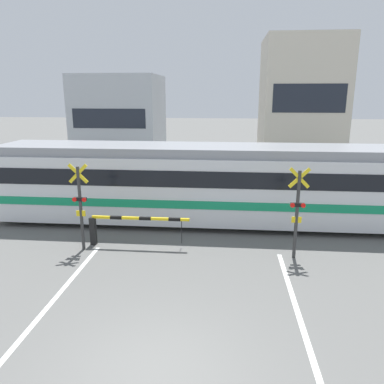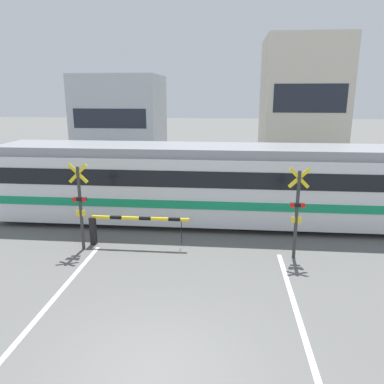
{
  "view_description": "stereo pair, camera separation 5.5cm",
  "coord_description": "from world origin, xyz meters",
  "px_view_note": "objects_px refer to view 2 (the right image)",
  "views": [
    {
      "loc": [
        1.3,
        -6.02,
        5.28
      ],
      "look_at": [
        0.0,
        7.96,
        1.6
      ],
      "focal_mm": 35.0,
      "sensor_mm": 36.0,
      "label": 1
    },
    {
      "loc": [
        1.36,
        -6.02,
        5.28
      ],
      "look_at": [
        0.0,
        7.96,
        1.6
      ],
      "focal_mm": 35.0,
      "sensor_mm": 36.0,
      "label": 2
    }
  ],
  "objects_px": {
    "crossing_barrier_near": "(118,225)",
    "crossing_signal_left": "(80,203)",
    "pedestrian": "(188,170)",
    "crossing_barrier_far": "(250,187)",
    "crossing_signal_right": "(297,209)",
    "commuter_train": "(207,182)"
  },
  "relations": [
    {
      "from": "crossing_signal_left",
      "to": "crossing_signal_right",
      "type": "distance_m",
      "value": 7.24
    },
    {
      "from": "crossing_barrier_near",
      "to": "crossing_barrier_far",
      "type": "bearing_deg",
      "value": 50.64
    },
    {
      "from": "commuter_train",
      "to": "pedestrian",
      "type": "distance_m",
      "value": 6.26
    },
    {
      "from": "pedestrian",
      "to": "crossing_signal_left",
      "type": "bearing_deg",
      "value": -105.81
    },
    {
      "from": "commuter_train",
      "to": "crossing_barrier_far",
      "type": "distance_m",
      "value": 3.9
    },
    {
      "from": "commuter_train",
      "to": "crossing_barrier_far",
      "type": "relative_size",
      "value": 4.86
    },
    {
      "from": "commuter_train",
      "to": "crossing_signal_left",
      "type": "distance_m",
      "value": 5.3
    },
    {
      "from": "crossing_barrier_near",
      "to": "commuter_train",
      "type": "bearing_deg",
      "value": 43.87
    },
    {
      "from": "crossing_barrier_near",
      "to": "crossing_signal_left",
      "type": "xyz_separation_m",
      "value": [
        -1.12,
        -0.47,
        0.9
      ]
    },
    {
      "from": "crossing_barrier_near",
      "to": "crossing_barrier_far",
      "type": "relative_size",
      "value": 1.0
    },
    {
      "from": "crossing_barrier_far",
      "to": "crossing_signal_left",
      "type": "relative_size",
      "value": 1.17
    },
    {
      "from": "crossing_signal_left",
      "to": "crossing_signal_right",
      "type": "xyz_separation_m",
      "value": [
        7.24,
        0.0,
        0.0
      ]
    },
    {
      "from": "crossing_barrier_near",
      "to": "crossing_signal_left",
      "type": "relative_size",
      "value": 1.17
    },
    {
      "from": "crossing_barrier_far",
      "to": "crossing_signal_right",
      "type": "bearing_deg",
      "value": -80.29
    },
    {
      "from": "commuter_train",
      "to": "crossing_signal_right",
      "type": "bearing_deg",
      "value": -47.0
    },
    {
      "from": "commuter_train",
      "to": "crossing_signal_left",
      "type": "relative_size",
      "value": 5.7
    },
    {
      "from": "commuter_train",
      "to": "pedestrian",
      "type": "relative_size",
      "value": 9.96
    },
    {
      "from": "crossing_signal_left",
      "to": "pedestrian",
      "type": "xyz_separation_m",
      "value": [
        2.66,
        9.39,
        -0.67
      ]
    },
    {
      "from": "crossing_signal_left",
      "to": "crossing_signal_right",
      "type": "height_order",
      "value": "same"
    },
    {
      "from": "pedestrian",
      "to": "crossing_barrier_far",
      "type": "bearing_deg",
      "value": -39.34
    },
    {
      "from": "pedestrian",
      "to": "commuter_train",
      "type": "bearing_deg",
      "value": -76.45
    },
    {
      "from": "crossing_signal_right",
      "to": "crossing_barrier_near",
      "type": "bearing_deg",
      "value": 175.6
    }
  ]
}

